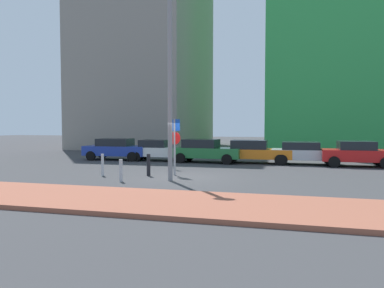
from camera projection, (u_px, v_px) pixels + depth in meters
The scene contains 15 objects.
ground_plane at pixel (181, 177), 16.85m from camera, with size 120.00×120.00×0.00m, color #38383A.
sidewalk_brick at pixel (128, 201), 11.35m from camera, with size 40.00×3.57×0.14m, color #93513D.
parked_car_blue at pixel (116, 149), 25.41m from camera, with size 4.45×2.12×1.47m.
parked_car_white at pixel (159, 150), 24.78m from camera, with size 4.03×1.93×1.41m.
parked_car_green at pixel (206, 150), 23.67m from camera, with size 4.51×2.23×1.49m.
parked_car_orange at pixel (254, 151), 23.14m from camera, with size 4.45×1.91×1.45m.
parked_car_silver at pixel (304, 152), 22.42m from camera, with size 4.03×2.01×1.37m.
parked_car_red at pixel (357, 153), 21.30m from camera, with size 3.97×2.09×1.47m.
parking_sign_post at pixel (175, 140), 17.54m from camera, with size 0.60×0.12×2.70m.
parking_meter at pixel (174, 152), 19.91m from camera, with size 0.18×0.14×1.46m.
street_lamp at pixel (170, 68), 15.61m from camera, with size 0.70×0.36×8.40m.
traffic_bollard_near at pixel (103, 165), 17.40m from camera, with size 0.14×0.14×1.04m, color #B7B7BC.
traffic_bollard_mid at pixel (121, 171), 15.57m from camera, with size 0.15×0.15×0.95m, color #B7B7BC.
traffic_bollard_far at pixel (149, 165), 17.34m from camera, with size 0.18×0.18×1.04m, color black.
building_under_construction at pixel (148, 48), 41.13m from camera, with size 11.62×15.75×22.10m, color gray.
Camera 1 is at (4.80, -16.05, 2.39)m, focal length 34.44 mm.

